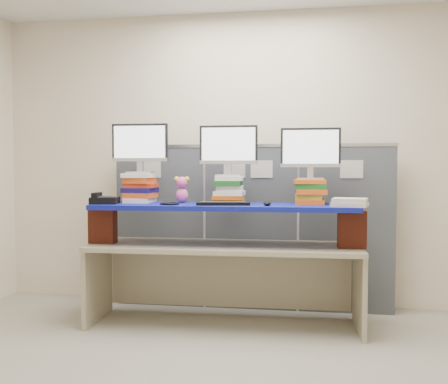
% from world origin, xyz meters
% --- Properties ---
extents(room, '(5.00, 4.00, 2.80)m').
position_xyz_m(room, '(0.00, 0.00, 1.40)').
color(room, '#F6E6CA').
rests_on(room, ground).
extents(cubicle_partition, '(2.60, 0.06, 1.53)m').
position_xyz_m(cubicle_partition, '(-0.00, 1.78, 0.77)').
color(cubicle_partition, '#43484F').
rests_on(cubicle_partition, ground).
extents(desk, '(2.24, 0.70, 0.68)m').
position_xyz_m(desk, '(-0.17, 1.25, 0.54)').
color(desk, tan).
rests_on(desk, ground).
extents(brick_pier_left, '(0.22, 0.12, 0.30)m').
position_xyz_m(brick_pier_left, '(-1.19, 1.18, 0.83)').
color(brick_pier_left, maroon).
rests_on(brick_pier_left, desk).
extents(brick_pier_right, '(0.22, 0.12, 0.30)m').
position_xyz_m(brick_pier_right, '(0.86, 1.22, 0.83)').
color(brick_pier_right, maroon).
rests_on(brick_pier_right, desk).
extents(blue_board, '(2.17, 0.59, 0.04)m').
position_xyz_m(blue_board, '(-0.17, 1.25, 0.99)').
color(blue_board, '#0B0979').
rests_on(blue_board, brick_pier_left).
extents(book_stack_left, '(0.28, 0.31, 0.25)m').
position_xyz_m(book_stack_left, '(-0.92, 1.35, 1.14)').
color(book_stack_left, white).
rests_on(book_stack_left, blue_board).
extents(book_stack_center, '(0.27, 0.32, 0.23)m').
position_xyz_m(book_stack_center, '(-0.14, 1.37, 1.12)').
color(book_stack_center, '#1A6221').
rests_on(book_stack_center, blue_board).
extents(book_stack_right, '(0.27, 0.30, 0.20)m').
position_xyz_m(book_stack_right, '(0.53, 1.38, 1.12)').
color(book_stack_right, '#F45D16').
rests_on(book_stack_right, blue_board).
extents(monitor_left, '(0.49, 0.14, 0.43)m').
position_xyz_m(monitor_left, '(-0.92, 1.35, 1.51)').
color(monitor_left, '#B9B9BE').
rests_on(monitor_left, book_stack_left).
extents(monitor_center, '(0.49, 0.14, 0.43)m').
position_xyz_m(monitor_center, '(-0.15, 1.37, 1.48)').
color(monitor_center, '#B9B9BE').
rests_on(monitor_center, book_stack_center).
extents(monitor_right, '(0.49, 0.14, 0.43)m').
position_xyz_m(monitor_right, '(0.53, 1.38, 1.46)').
color(monitor_right, '#B9B9BE').
rests_on(monitor_right, book_stack_right).
extents(keyboard, '(0.44, 0.21, 0.03)m').
position_xyz_m(keyboard, '(-0.16, 1.15, 1.03)').
color(keyboard, black).
rests_on(keyboard, blue_board).
extents(mouse, '(0.06, 0.11, 0.03)m').
position_xyz_m(mouse, '(0.19, 1.14, 1.03)').
color(mouse, black).
rests_on(mouse, blue_board).
extents(desk_phone, '(0.25, 0.23, 0.09)m').
position_xyz_m(desk_phone, '(-1.17, 1.14, 1.05)').
color(desk_phone, black).
rests_on(desk_phone, blue_board).
extents(headset, '(0.18, 0.18, 0.02)m').
position_xyz_m(headset, '(-0.60, 1.12, 1.02)').
color(headset, black).
rests_on(headset, blue_board).
extents(plush_toy, '(0.13, 0.10, 0.22)m').
position_xyz_m(plush_toy, '(-0.55, 1.37, 1.13)').
color(plush_toy, pink).
rests_on(plush_toy, blue_board).
extents(binder_stack, '(0.31, 0.26, 0.06)m').
position_xyz_m(binder_stack, '(0.83, 1.15, 1.04)').
color(binder_stack, beige).
rests_on(binder_stack, blue_board).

